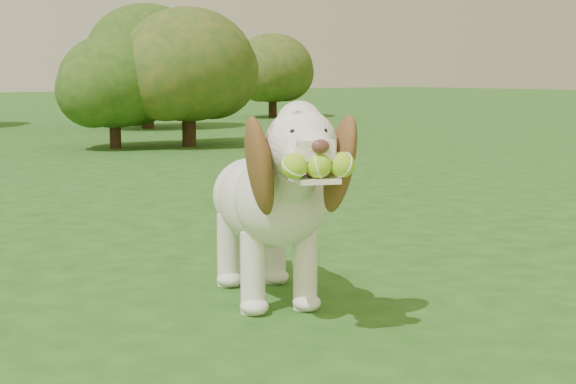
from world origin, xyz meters
TOP-DOWN VIEW (x-y plane):
  - ground at (0.00, 0.00)m, footprint 80.00×80.00m
  - dog at (-0.17, 0.39)m, footprint 0.77×1.28m
  - shrub_c at (2.74, 7.71)m, footprint 1.40×1.40m
  - shrub_f at (5.00, 11.04)m, footprint 2.06×2.06m
  - shrub_d at (3.65, 7.42)m, footprint 1.74×1.74m
  - shrub_h at (8.94, 12.75)m, footprint 1.73×1.73m

SIDE VIEW (x-z plane):
  - ground at x=0.00m, z-range 0.00..0.00m
  - dog at x=-0.17m, z-range 0.03..0.89m
  - shrub_c at x=2.74m, z-range 0.13..1.58m
  - shrub_h at x=8.94m, z-range 0.16..1.95m
  - shrub_d at x=3.65m, z-range 0.16..1.96m
  - shrub_f at x=5.00m, z-range 0.19..2.32m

